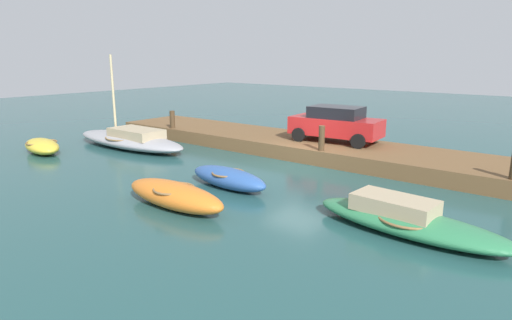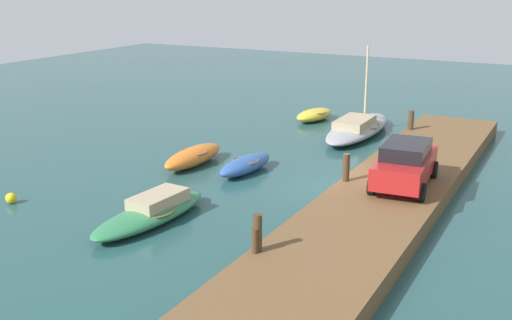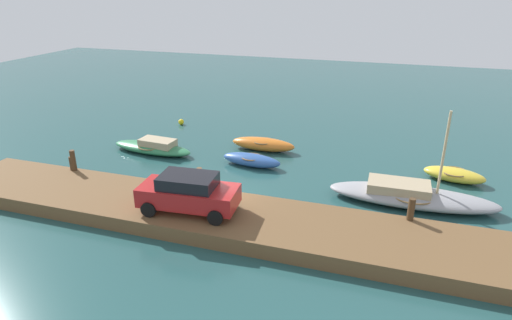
{
  "view_description": "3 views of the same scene",
  "coord_description": "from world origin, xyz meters",
  "views": [
    {
      "loc": [
        -9.77,
        15.25,
        4.53
      ],
      "look_at": [
        0.39,
        2.44,
        0.62
      ],
      "focal_mm": 30.68,
      "sensor_mm": 36.0,
      "label": 1
    },
    {
      "loc": [
        -21.96,
        -8.01,
        7.98
      ],
      "look_at": [
        -0.87,
        3.23,
        0.97
      ],
      "focal_mm": 43.71,
      "sensor_mm": 36.0,
      "label": 2
    },
    {
      "loc": [
        7.45,
        -17.28,
        9.6
      ],
      "look_at": [
        0.9,
        2.87,
        0.99
      ],
      "focal_mm": 30.63,
      "sensor_mm": 36.0,
      "label": 3
    }
  ],
  "objects": [
    {
      "name": "parked_car",
      "position": [
        -0.28,
        -2.61,
        1.5
      ],
      "size": [
        4.24,
        2.21,
        1.63
      ],
      "rotation": [
        0.0,
        0.0,
        0.08
      ],
      "color": "#B21E1E",
      "rests_on": "dock_platform"
    },
    {
      "name": "dinghy_yellow",
      "position": [
        10.85,
        5.64,
        0.35
      ],
      "size": [
        3.23,
        1.87,
        0.68
      ],
      "rotation": [
        0.0,
        0.0,
        -0.2
      ],
      "color": "gold",
      "rests_on": "ground_plane"
    },
    {
      "name": "motorboat_green",
      "position": [
        -6.19,
        4.41,
        0.36
      ],
      "size": [
        5.38,
        1.99,
        0.9
      ],
      "rotation": [
        0.0,
        0.0,
        -0.07
      ],
      "color": "#2D7A4C",
      "rests_on": "ground_plane"
    },
    {
      "name": "ground_plane",
      "position": [
        0.0,
        0.0,
        0.0
      ],
      "size": [
        84.0,
        84.0,
        0.0
      ],
      "primitive_type": "plane",
      "color": "#234C4C"
    },
    {
      "name": "rowboat_blue",
      "position": [
        0.16,
        4.29,
        0.36
      ],
      "size": [
        3.52,
        1.38,
        0.7
      ],
      "rotation": [
        0.0,
        0.0,
        -0.08
      ],
      "color": "#2D569E",
      "rests_on": "ground_plane"
    },
    {
      "name": "sailboat_grey",
      "position": [
        8.67,
        2.25,
        0.43
      ],
      "size": [
        7.65,
        2.29,
        4.59
      ],
      "rotation": [
        0.0,
        0.0,
        0.01
      ],
      "color": "#939399",
      "rests_on": "ground_plane"
    },
    {
      "name": "rowboat_orange",
      "position": [
        0.06,
        6.87,
        0.4
      ],
      "size": [
        3.98,
        1.28,
        0.79
      ],
      "rotation": [
        0.0,
        0.0,
        -0.01
      ],
      "color": "orange",
      "rests_on": "ground_plane"
    },
    {
      "name": "marker_buoy",
      "position": [
        -7.19,
        10.06,
        0.2
      ],
      "size": [
        0.41,
        0.41,
        0.41
      ],
      "primitive_type": "sphere",
      "color": "yellow",
      "rests_on": "ground_plane"
    },
    {
      "name": "mooring_post_west",
      "position": [
        -7.99,
        -0.53,
        1.0
      ],
      "size": [
        0.19,
        0.19,
        0.71
      ],
      "primitive_type": "cylinder",
      "color": "#47331E",
      "rests_on": "dock_platform"
    },
    {
      "name": "dock_platform",
      "position": [
        0.0,
        -2.22,
        0.32
      ],
      "size": [
        25.11,
        3.88,
        0.65
      ],
      "primitive_type": "cube",
      "color": "brown",
      "rests_on": "ground_plane"
    },
    {
      "name": "mooring_post_mid_east",
      "position": [
        -0.76,
        -0.53,
        1.17
      ],
      "size": [
        0.25,
        0.25,
        1.05
      ],
      "primitive_type": "cylinder",
      "color": "#47331E",
      "rests_on": "dock_platform"
    },
    {
      "name": "mooring_post_east",
      "position": [
        8.6,
        -0.53,
        1.12
      ],
      "size": [
        0.28,
        0.28,
        0.95
      ],
      "primitive_type": "cylinder",
      "color": "#47331E",
      "rests_on": "dock_platform"
    },
    {
      "name": "mooring_post_mid_west",
      "position": [
        -7.84,
        -0.53,
        1.19
      ],
      "size": [
        0.26,
        0.26,
        1.08
      ],
      "primitive_type": "cylinder",
      "color": "#47331E",
      "rests_on": "dock_platform"
    }
  ]
}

